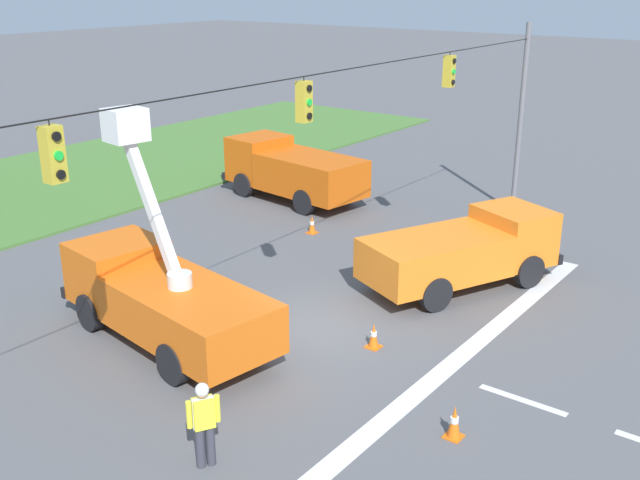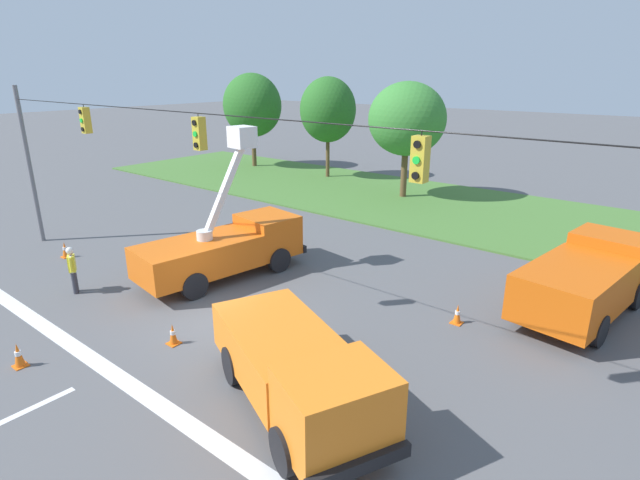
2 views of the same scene
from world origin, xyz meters
name	(u,v)px [view 2 (image 2 of 2)]	position (x,y,z in m)	size (l,w,h in m)	color
ground_plane	(219,320)	(0.00, 0.00, 0.00)	(200.00, 200.00, 0.00)	#565659
grass_verge	(455,208)	(0.00, 18.00, 0.05)	(56.00, 12.00, 0.10)	#477533
lane_markings	(55,397)	(0.00, -5.30, 0.00)	(17.60, 15.25, 0.01)	silver
signal_gantry	(209,188)	(-0.04, 0.00, 4.43)	(26.20, 0.33, 7.20)	slate
tree_far_west	(252,105)	(-19.41, 20.26, 5.12)	(5.19, 4.46, 7.70)	brown
tree_west	(328,110)	(-11.68, 20.59, 5.08)	(4.14, 4.19, 7.46)	brown
tree_centre	(407,119)	(-3.87, 18.55, 4.97)	(4.88, 4.53, 7.24)	brown
utility_truck_bucket_lift	(226,245)	(-2.72, 2.71, 1.28)	(3.32, 6.97, 5.79)	orange
utility_truck_support_near	(586,279)	(9.09, 8.02, 1.27)	(3.24, 6.59, 2.36)	#D6560F
utility_truck_support_far	(297,369)	(5.05, -1.81, 1.14)	(6.48, 4.57, 2.12)	orange
road_worker	(72,267)	(-5.82, -1.90, 1.00)	(0.58, 0.41, 1.77)	#383842
traffic_cone_foreground_left	(65,250)	(-9.83, -0.39, 0.35)	(0.36, 0.36, 0.71)	orange
traffic_cone_mid_left	(457,314)	(6.15, 4.72, 0.32)	(0.36, 0.36, 0.67)	orange
traffic_cone_mid_right	(173,334)	(0.11, -1.84, 0.32)	(0.36, 0.36, 0.66)	orange
traffic_cone_near_bucket	(18,355)	(-2.17, -5.25, 0.35)	(0.36, 0.36, 0.72)	orange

